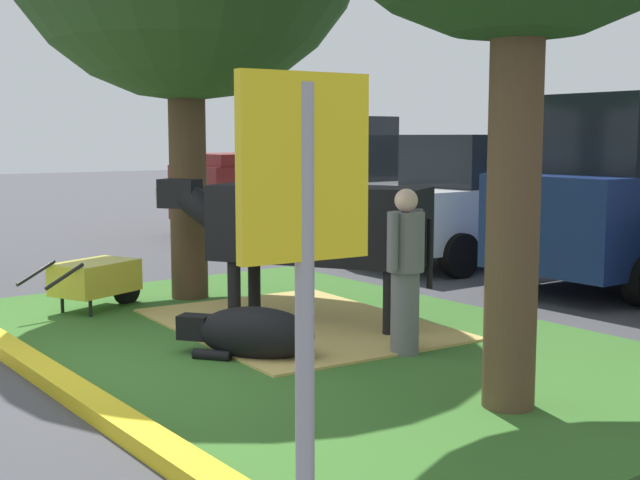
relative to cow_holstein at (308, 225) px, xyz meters
name	(u,v)px	position (x,y,z in m)	size (l,w,h in m)	color
ground_plane	(124,372)	(0.55, -2.33, -1.07)	(80.00, 80.00, 0.00)	#424247
grass_island	(312,338)	(0.53, -0.34, -1.06)	(7.87, 4.90, 0.02)	#386B28
curb_yellow	(52,377)	(0.53, -2.94, -1.01)	(9.07, 0.24, 0.12)	yellow
hay_bedding	(297,324)	(-0.01, -0.14, -1.05)	(3.20, 2.40, 0.04)	tan
cow_holstein	(308,225)	(0.00, 0.00, 0.00)	(2.84, 2.00, 1.52)	black
calf_lying	(252,333)	(0.83, -1.22, -0.83)	(1.24, 1.05, 0.48)	black
person_handler	(405,267)	(1.55, -0.03, -0.25)	(0.34, 0.51, 1.53)	slate
wheelbarrow	(97,278)	(-2.03, -1.52, -0.68)	(1.02, 1.58, 0.63)	gold
parking_sign	(305,288)	(5.12, -3.71, 0.47)	(0.07, 0.44, 2.18)	#99999E
pickup_truck_black	(308,178)	(-7.52, 5.44, 0.04)	(2.25, 5.41, 2.42)	maroon
sedan_silver	(376,191)	(-4.79, 5.01, -0.09)	(2.05, 4.41, 2.02)	silver
hatchback_white	(483,200)	(-2.09, 4.94, -0.09)	(2.05, 4.41, 2.02)	silver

